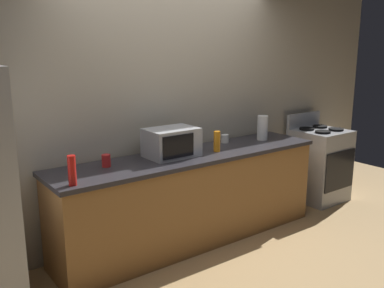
{
  "coord_description": "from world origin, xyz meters",
  "views": [
    {
      "loc": [
        -2.38,
        -2.81,
        1.93
      ],
      "look_at": [
        0.0,
        0.4,
        1.0
      ],
      "focal_mm": 39.87,
      "sensor_mm": 36.0,
      "label": 1
    }
  ],
  "objects_px": {
    "bottle_dish_soap": "(217,141)",
    "mug_white": "(225,139)",
    "microwave": "(171,142)",
    "paper_towel_roll": "(263,128)",
    "mug_red": "(106,161)",
    "bottle_hot_sauce": "(72,170)",
    "stove_range": "(319,164)"
  },
  "relations": [
    {
      "from": "bottle_dish_soap",
      "to": "mug_white",
      "type": "height_order",
      "value": "bottle_dish_soap"
    },
    {
      "from": "microwave",
      "to": "paper_towel_roll",
      "type": "distance_m",
      "value": 1.22
    },
    {
      "from": "microwave",
      "to": "mug_red",
      "type": "xyz_separation_m",
      "value": [
        -0.65,
        0.04,
        -0.08
      ]
    },
    {
      "from": "microwave",
      "to": "bottle_hot_sauce",
      "type": "distance_m",
      "value": 1.11
    },
    {
      "from": "bottle_dish_soap",
      "to": "mug_red",
      "type": "distance_m",
      "value": 1.13
    },
    {
      "from": "mug_red",
      "to": "microwave",
      "type": "bearing_deg",
      "value": -3.74
    },
    {
      "from": "bottle_dish_soap",
      "to": "bottle_hot_sauce",
      "type": "xyz_separation_m",
      "value": [
        -1.54,
        -0.15,
        0.01
      ]
    },
    {
      "from": "mug_white",
      "to": "stove_range",
      "type": "bearing_deg",
      "value": -7.59
    },
    {
      "from": "stove_range",
      "to": "bottle_hot_sauce",
      "type": "xyz_separation_m",
      "value": [
        -3.28,
        -0.22,
        0.55
      ]
    },
    {
      "from": "paper_towel_roll",
      "to": "bottle_hot_sauce",
      "type": "distance_m",
      "value": 2.31
    },
    {
      "from": "paper_towel_roll",
      "to": "mug_red",
      "type": "bearing_deg",
      "value": 178.76
    },
    {
      "from": "bottle_hot_sauce",
      "to": "mug_red",
      "type": "height_order",
      "value": "bottle_hot_sauce"
    },
    {
      "from": "bottle_hot_sauce",
      "to": "mug_white",
      "type": "distance_m",
      "value": 1.91
    },
    {
      "from": "bottle_dish_soap",
      "to": "mug_red",
      "type": "bearing_deg",
      "value": 172.04
    },
    {
      "from": "bottle_dish_soap",
      "to": "mug_red",
      "type": "height_order",
      "value": "bottle_dish_soap"
    },
    {
      "from": "mug_white",
      "to": "mug_red",
      "type": "height_order",
      "value": "mug_red"
    },
    {
      "from": "microwave",
      "to": "mug_white",
      "type": "xyz_separation_m",
      "value": [
        0.79,
        0.14,
        -0.09
      ]
    },
    {
      "from": "microwave",
      "to": "bottle_dish_soap",
      "type": "bearing_deg",
      "value": -13.75
    },
    {
      "from": "paper_towel_roll",
      "to": "bottle_dish_soap",
      "type": "bearing_deg",
      "value": -171.3
    },
    {
      "from": "microwave",
      "to": "bottle_dish_soap",
      "type": "height_order",
      "value": "microwave"
    },
    {
      "from": "stove_range",
      "to": "bottle_dish_soap",
      "type": "bearing_deg",
      "value": -177.86
    },
    {
      "from": "paper_towel_roll",
      "to": "mug_white",
      "type": "distance_m",
      "value": 0.46
    },
    {
      "from": "microwave",
      "to": "bottle_hot_sauce",
      "type": "relative_size",
      "value": 2.07
    },
    {
      "from": "stove_range",
      "to": "microwave",
      "type": "height_order",
      "value": "microwave"
    },
    {
      "from": "microwave",
      "to": "mug_white",
      "type": "relative_size",
      "value": 5.41
    },
    {
      "from": "microwave",
      "to": "paper_towel_roll",
      "type": "relative_size",
      "value": 1.78
    },
    {
      "from": "stove_range",
      "to": "microwave",
      "type": "relative_size",
      "value": 2.25
    },
    {
      "from": "mug_red",
      "to": "bottle_dish_soap",
      "type": "bearing_deg",
      "value": -7.96
    },
    {
      "from": "stove_range",
      "to": "bottle_hot_sauce",
      "type": "height_order",
      "value": "bottle_hot_sauce"
    },
    {
      "from": "bottle_dish_soap",
      "to": "mug_red",
      "type": "relative_size",
      "value": 1.9
    },
    {
      "from": "stove_range",
      "to": "bottle_dish_soap",
      "type": "distance_m",
      "value": 1.83
    },
    {
      "from": "bottle_dish_soap",
      "to": "mug_white",
      "type": "xyz_separation_m",
      "value": [
        0.33,
        0.25,
        -0.06
      ]
    }
  ]
}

